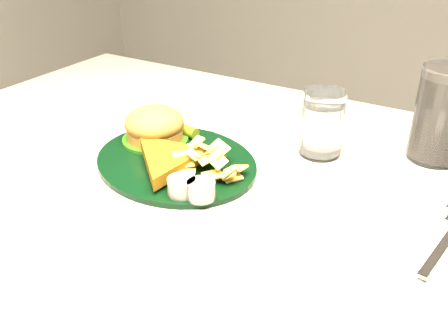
% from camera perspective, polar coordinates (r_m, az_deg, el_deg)
% --- Properties ---
extents(dinner_plate, '(0.33, 0.30, 0.06)m').
position_cam_1_polar(dinner_plate, '(0.75, -5.62, 2.45)').
color(dinner_plate, black).
rests_on(dinner_plate, table).
extents(water_glass, '(0.08, 0.08, 0.10)m').
position_cam_1_polar(water_glass, '(0.78, 11.15, 5.01)').
color(water_glass, white).
rests_on(water_glass, table).
extents(cola_glass, '(0.08, 0.08, 0.15)m').
position_cam_1_polar(cola_glass, '(0.81, 23.61, 5.59)').
color(cola_glass, black).
rests_on(cola_glass, table).
extents(fork_napkin, '(0.14, 0.18, 0.01)m').
position_cam_1_polar(fork_napkin, '(0.63, 23.67, -8.06)').
color(fork_napkin, white).
rests_on(fork_napkin, table).
extents(wrapped_straw, '(0.19, 0.17, 0.01)m').
position_cam_1_polar(wrapped_straw, '(0.87, -1.20, 4.44)').
color(wrapped_straw, white).
rests_on(wrapped_straw, table).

